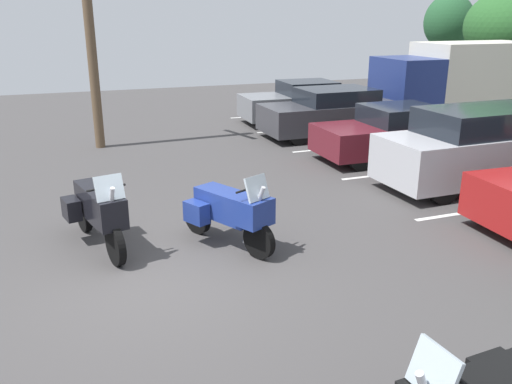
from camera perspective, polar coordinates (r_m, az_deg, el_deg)
name	(u,v)px	position (r m, az deg, el deg)	size (l,w,h in m)	color
ground	(155,279)	(8.48, -10.68, -9.06)	(44.00, 44.00, 0.10)	#423F3F
motorcycle_touring	(98,210)	(9.36, -16.47, -1.88)	(2.34, 1.01, 1.48)	black
motorcycle_third	(230,210)	(9.07, -2.78, -1.97)	(2.01, 1.31, 1.40)	black
car_grey	(301,102)	(20.09, 4.81, 9.50)	(2.06, 4.36, 1.50)	slate
car_charcoal	(332,113)	(17.85, 8.15, 8.38)	(1.95, 4.60, 1.55)	#38383D
car_maroon	(394,133)	(15.30, 14.52, 6.10)	(1.91, 4.31, 1.46)	maroon
car_silver	(483,146)	(13.45, 23.02, 4.51)	(1.90, 4.85, 1.81)	#B7B7BC
box_truck	(458,78)	(22.24, 20.77, 11.27)	(2.45, 6.26, 2.83)	navy
tree_rear	(506,27)	(28.09, 25.14, 15.66)	(3.77, 3.77, 4.92)	#4C3823
tree_center_left	(449,22)	(32.51, 19.88, 16.65)	(2.69, 2.69, 4.92)	#4C3823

